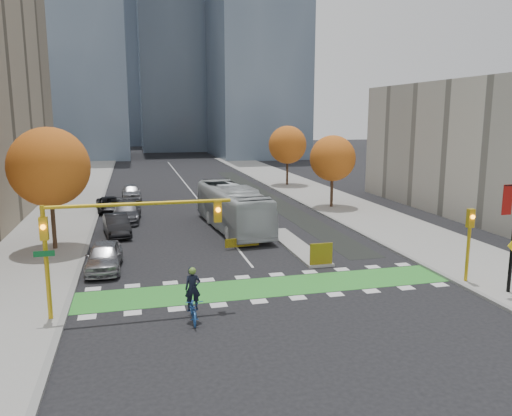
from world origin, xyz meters
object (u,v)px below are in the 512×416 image
tree_west (49,167)px  bus (232,208)px  hazard_board (321,254)px  cyclist (193,303)px  parked_car_e (131,192)px  parked_car_a (104,256)px  traffic_signal_east (469,234)px  parked_car_d (109,204)px  parked_car_b (117,225)px  tree_east_far (287,145)px  tree_east_near (333,158)px  traffic_signal_west (107,229)px  parked_car_c (126,212)px

tree_west → bus: (12.83, 3.36, -3.87)m
hazard_board → cyclist: 10.41m
parked_car_e → parked_car_a: bearing=-96.6°
traffic_signal_east → parked_car_d: size_ratio=0.84×
parked_car_d → parked_car_b: bearing=-90.5°
tree_west → parked_car_b: (3.93, 3.38, -4.83)m
tree_west → traffic_signal_east: bearing=-29.1°
tree_west → hazard_board: bearing=-26.0°
parked_car_b → parked_car_a: bearing=-101.0°
parked_car_a → parked_car_b: size_ratio=1.02×
tree_east_far → cyclist: size_ratio=3.10×
bus → cyclist: bearing=-111.9°
tree_east_far → traffic_signal_east: size_ratio=1.87×
tree_east_near → traffic_signal_east: bearing=-93.8°
hazard_board → traffic_signal_west: 13.23m
traffic_signal_west → parked_car_d: 26.13m
tree_west → tree_east_far: bearing=46.7°
tree_west → cyclist: size_ratio=3.34×
parked_car_a → parked_car_b: (0.49, 8.70, -0.04)m
tree_east_near → bus: bearing=-149.3°
traffic_signal_west → parked_car_c: traffic_signal_west is taller
tree_west → bus: size_ratio=0.66×
tree_east_near → hazard_board: bearing=-114.2°
parked_car_a → parked_car_b: bearing=88.9°
hazard_board → bus: 11.64m
traffic_signal_east → cyclist: size_ratio=1.66×
traffic_signal_west → bus: bearing=61.1°
parked_car_b → tree_west: bearing=-147.2°
traffic_signal_east → parked_car_e: size_ratio=0.85×
parked_car_b → parked_car_d: (-0.93, 10.00, -0.11)m
tree_east_near → traffic_signal_west: size_ratio=0.83×
tree_west → traffic_signal_east: 25.90m
parked_car_a → parked_car_e: parked_car_a is taller
traffic_signal_west → parked_car_a: 7.89m
tree_east_near → parked_car_d: (-21.00, 3.38, -4.19)m
parked_car_e → traffic_signal_east: bearing=-64.7°
tree_east_far → parked_car_c: (-19.90, -17.62, -4.41)m
traffic_signal_west → traffic_signal_east: (18.43, 0.00, -1.30)m
bus → parked_car_c: bearing=143.5°
tree_east_far → parked_car_a: tree_east_far is taller
hazard_board → tree_east_far: tree_east_far is taller
tree_west → traffic_signal_east: (22.50, -12.51, -2.88)m
cyclist → parked_car_a: (-4.16, 8.64, 0.01)m
tree_east_far → bus: 25.71m
hazard_board → parked_car_e: parked_car_e is taller
parked_car_a → tree_west: bearing=125.0°
bus → parked_car_d: size_ratio=2.57×
cyclist → parked_car_a: 9.59m
parked_car_b → parked_car_d: bearing=87.5°
parked_car_a → parked_car_c: size_ratio=0.85×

